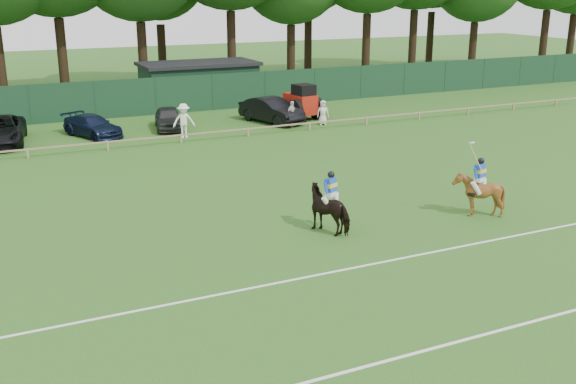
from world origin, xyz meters
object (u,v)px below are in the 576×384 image
hatch_grey (169,118)px  spectator_right (323,113)px  horse_dark (330,209)px  horse_chestnut (478,194)px  utility_shed (199,83)px  sedan_navy (93,126)px  tractor (302,103)px  estate_black (272,110)px  spectator_left (184,121)px  spectator_mid (292,114)px  suv_black (0,131)px

hatch_grey → spectator_right: bearing=-5.4°
horse_dark → horse_chestnut: horse_chestnut is taller
utility_shed → sedan_navy: bearing=-138.1°
spectator_right → tractor: bearing=115.2°
horse_dark → estate_black: 19.92m
horse_chestnut → utility_shed: 28.76m
sedan_navy → tractor: 13.24m
horse_chestnut → estate_black: size_ratio=0.36×
sedan_navy → spectator_left: bearing=-52.5°
horse_dark → hatch_grey: bearing=-114.5°
spectator_mid → spectator_right: (2.02, -0.30, -0.03)m
horse_dark → horse_chestnut: size_ratio=1.13×
horse_dark → spectator_right: 19.02m
utility_shed → horse_dark: bearing=-98.6°
suv_black → tractor: (18.16, -0.57, 0.33)m
spectator_left → utility_shed: bearing=75.0°
tractor → estate_black: bearing=176.1°
horse_dark → suv_black: (-9.84, 19.69, -0.06)m
horse_dark → estate_black: bearing=-133.5°
horse_dark → utility_shed: size_ratio=0.23×
spectator_left → spectator_mid: (6.89, 0.11, -0.17)m
suv_black → spectator_mid: spectator_mid is taller
horse_chestnut → spectator_right: horse_chestnut is taller
horse_chestnut → utility_shed: bearing=-103.5°
spectator_left → spectator_right: bearing=6.3°
horse_chestnut → spectator_right: bearing=-116.0°
suv_black → spectator_right: (18.55, -2.78, 0.01)m
sedan_navy → estate_black: estate_black is taller
horse_dark → spectator_right: (8.71, 16.91, -0.05)m
suv_black → utility_shed: bearing=37.6°
horse_chestnut → tractor: bearing=-113.9°
sedan_navy → hatch_grey: 4.54m
spectator_mid → tractor: bearing=17.1°
horse_chestnut → sedan_navy: bearing=-79.2°
horse_chestnut → spectator_left: (-6.03, 18.03, 0.12)m
estate_black → suv_black: bearing=159.5°
horse_dark → horse_chestnut: bearing=145.3°
horse_chestnut → hatch_grey: bearing=-90.1°
spectator_mid → sedan_navy: bearing=135.9°
sedan_navy → spectator_mid: 11.84m
estate_black → spectator_right: (2.59, -2.05, -0.01)m
sedan_navy → estate_black: bearing=-27.9°
spectator_right → tractor: tractor is taller
tractor → sedan_navy: bearing=169.9°
estate_black → tractor: bearing=-13.8°
spectator_right → tractor: (-0.39, 2.21, 0.32)m
horse_chestnut → estate_black: 19.90m
hatch_grey → horse_dark: bearing=-77.0°
horse_dark → tractor: bearing=-139.1°
horse_dark → spectator_left: (-0.20, 17.09, 0.16)m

